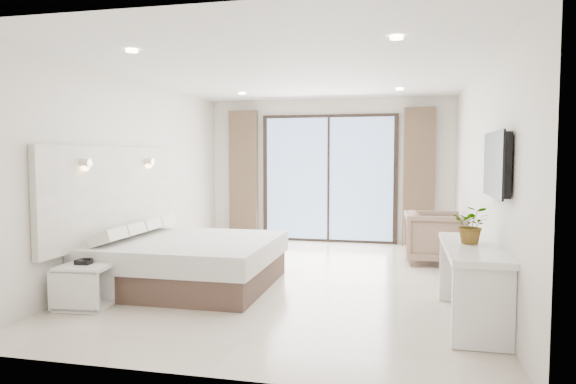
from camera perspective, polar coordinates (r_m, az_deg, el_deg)
name	(u,v)px	position (r m, az deg, el deg)	size (l,w,h in m)	color
ground	(295,279)	(6.89, 0.82, -9.66)	(6.20, 6.20, 0.00)	beige
room_shell	(291,159)	(7.38, 0.37, 3.64)	(4.62, 6.22, 2.72)	silver
bed	(188,261)	(6.63, -11.08, -7.55)	(2.11, 2.00, 0.73)	brown
nightstand	(84,287)	(5.98, -21.70, -9.76)	(0.55, 0.47, 0.46)	white
phone	(84,262)	(5.98, -21.76, -7.21)	(0.16, 0.12, 0.05)	black
console_desk	(472,266)	(5.33, 19.76, -7.73)	(0.52, 1.66, 0.77)	white
plant	(472,229)	(5.34, 19.74, -3.88)	(0.34, 0.38, 0.29)	#33662D
armchair	(434,235)	(8.15, 15.93, -4.59)	(0.84, 0.79, 0.87)	#876758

